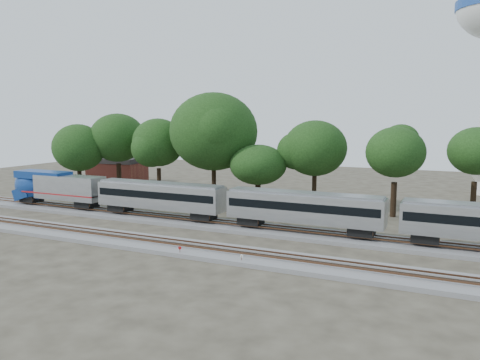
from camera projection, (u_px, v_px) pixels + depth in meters
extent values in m
plane|color=#383328|center=(191.00, 238.00, 49.10)|extent=(160.00, 160.00, 0.00)
cube|color=slate|center=(217.00, 225.00, 54.48)|extent=(160.00, 5.00, 0.40)
cube|color=brown|center=(214.00, 222.00, 53.77)|extent=(160.00, 0.08, 0.15)
cube|color=brown|center=(220.00, 220.00, 55.07)|extent=(160.00, 0.08, 0.15)
cube|color=slate|center=(170.00, 246.00, 45.48)|extent=(160.00, 5.00, 0.40)
cube|color=brown|center=(165.00, 243.00, 44.77)|extent=(160.00, 0.08, 0.15)
cube|color=brown|center=(173.00, 240.00, 46.06)|extent=(160.00, 0.08, 0.15)
cube|color=silver|center=(69.00, 187.00, 63.45)|extent=(10.31, 2.92, 3.21)
ellipsoid|color=navy|center=(30.00, 186.00, 66.55)|extent=(5.25, 3.03, 4.47)
cube|color=navy|center=(43.00, 175.00, 65.23)|extent=(8.27, 2.86, 0.97)
cube|color=black|center=(32.00, 179.00, 66.22)|extent=(0.43, 2.24, 1.27)
cube|color=maroon|center=(63.00, 193.00, 64.04)|extent=(12.65, 2.96, 0.18)
cube|color=black|center=(32.00, 198.00, 66.73)|extent=(2.53, 2.14, 0.88)
cube|color=black|center=(87.00, 204.00, 62.49)|extent=(2.53, 2.14, 0.88)
cube|color=silver|center=(160.00, 196.00, 57.37)|extent=(16.93, 2.92, 2.92)
cube|color=black|center=(160.00, 194.00, 57.33)|extent=(16.34, 2.97, 0.88)
cube|color=gray|center=(160.00, 184.00, 57.17)|extent=(16.54, 2.33, 0.34)
cube|color=black|center=(121.00, 207.00, 60.16)|extent=(2.53, 2.14, 0.88)
cube|color=black|center=(204.00, 215.00, 55.08)|extent=(2.53, 2.14, 0.88)
cube|color=silver|center=(304.00, 208.00, 49.77)|extent=(16.93, 2.92, 2.92)
cube|color=black|center=(304.00, 205.00, 49.74)|extent=(16.34, 2.97, 0.88)
cube|color=gray|center=(304.00, 194.00, 49.58)|extent=(16.54, 2.33, 0.34)
cube|color=black|center=(251.00, 220.00, 52.56)|extent=(2.53, 2.14, 0.88)
cube|color=black|center=(362.00, 231.00, 47.48)|extent=(2.53, 2.14, 0.88)
cube|color=black|center=(425.00, 237.00, 44.97)|extent=(2.53, 2.14, 0.88)
cylinder|color=#512D19|center=(180.00, 252.00, 42.61)|extent=(0.06, 0.06, 0.85)
cylinder|color=#A40B0F|center=(180.00, 248.00, 42.56)|extent=(0.30, 0.09, 0.30)
cylinder|color=#512D19|center=(242.00, 260.00, 40.20)|extent=(0.05, 0.05, 0.82)
cylinder|color=silver|center=(242.00, 256.00, 40.15)|extent=(0.29, 0.12, 0.29)
cube|color=#512D19|center=(220.00, 260.00, 40.97)|extent=(0.56, 0.42, 0.30)
cube|color=maroon|center=(118.00, 172.00, 91.80)|extent=(10.58, 7.96, 3.95)
cube|color=black|center=(117.00, 160.00, 91.48)|extent=(10.80, 8.18, 0.89)
cylinder|color=black|center=(80.00, 182.00, 77.32)|extent=(0.70, 0.70, 4.17)
ellipsoid|color=black|center=(78.00, 148.00, 76.57)|extent=(7.86, 7.86, 6.68)
cylinder|color=black|center=(119.00, 178.00, 78.57)|extent=(0.70, 0.70, 5.02)
ellipsoid|color=black|center=(118.00, 138.00, 77.68)|extent=(9.47, 9.47, 8.05)
cylinder|color=black|center=(159.00, 183.00, 73.65)|extent=(0.70, 0.70, 4.73)
ellipsoid|color=black|center=(158.00, 142.00, 72.80)|extent=(8.92, 8.92, 7.59)
cylinder|color=black|center=(214.00, 184.00, 69.43)|extent=(0.70, 0.70, 5.70)
ellipsoid|color=black|center=(214.00, 132.00, 68.42)|extent=(10.76, 10.76, 9.14)
cylinder|color=black|center=(258.00, 196.00, 65.48)|extent=(0.70, 0.70, 3.30)
ellipsoid|color=black|center=(258.00, 165.00, 64.89)|extent=(6.22, 6.22, 5.29)
cylinder|color=black|center=(314.00, 192.00, 65.29)|extent=(0.70, 0.70, 4.54)
ellipsoid|color=black|center=(315.00, 148.00, 64.48)|extent=(8.56, 8.56, 7.27)
cylinder|color=black|center=(393.00, 199.00, 59.66)|extent=(0.70, 0.70, 4.46)
ellipsoid|color=black|center=(395.00, 152.00, 58.87)|extent=(8.41, 8.41, 7.15)
cylinder|color=black|center=(473.00, 199.00, 59.47)|extent=(0.70, 0.70, 4.55)
ellipsoid|color=black|center=(476.00, 151.00, 58.66)|extent=(8.58, 8.58, 7.30)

